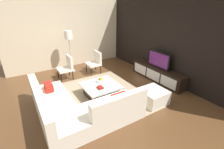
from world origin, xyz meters
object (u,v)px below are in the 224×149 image
at_px(television, 159,60).
at_px(coffee_table, 101,90).
at_px(ottoman, 153,96).
at_px(fruit_bowl, 101,80).
at_px(book_stack, 100,88).
at_px(sectional_couch, 76,108).
at_px(media_console, 157,74).
at_px(accent_chair_near, 67,66).
at_px(floor_lamp, 69,38).
at_px(accent_chair_far, 95,61).

distance_m(television, coffee_table, 2.37).
bearing_deg(ottoman, fruit_bowl, -142.50).
bearing_deg(book_stack, television, 92.80).
relative_size(sectional_couch, ottoman, 3.42).
bearing_deg(ottoman, coffee_table, -135.42).
distance_m(media_console, accent_chair_near, 3.35).
bearing_deg(floor_lamp, book_stack, -0.70).
distance_m(sectional_couch, book_stack, 0.97).
relative_size(television, accent_chair_far, 1.11).
bearing_deg(accent_chair_far, floor_lamp, -139.89).
relative_size(media_console, fruit_bowl, 8.05).
bearing_deg(fruit_bowl, book_stack, -29.75).
xyz_separation_m(ottoman, fruit_bowl, (-1.29, -0.99, 0.23)).
bearing_deg(television, accent_chair_far, -139.09).
xyz_separation_m(accent_chair_near, book_stack, (2.01, 0.33, -0.07)).
xyz_separation_m(fruit_bowl, book_stack, (0.40, -0.23, -0.01)).
bearing_deg(sectional_couch, media_console, 98.74).
xyz_separation_m(sectional_couch, accent_chair_far, (-2.36, 1.69, 0.21)).
bearing_deg(sectional_couch, television, 98.74).
bearing_deg(book_stack, fruit_bowl, 150.25).
relative_size(coffee_table, accent_chair_near, 1.19).
height_order(television, floor_lamp, floor_lamp).
height_order(ottoman, fruit_bowl, fruit_bowl).
distance_m(fruit_bowl, accent_chair_far, 1.68).
height_order(sectional_couch, coffee_table, sectional_couch).
height_order(fruit_bowl, book_stack, fruit_bowl).
height_order(accent_chair_near, accent_chair_far, same).
bearing_deg(sectional_couch, coffee_table, 121.26).
bearing_deg(ottoman, book_stack, -126.13).
bearing_deg(television, media_console, -90.00).
height_order(accent_chair_near, floor_lamp, floor_lamp).
bearing_deg(coffee_table, media_console, 87.51).
height_order(coffee_table, accent_chair_far, accent_chair_far).
height_order(television, accent_chair_far, television).
height_order(floor_lamp, ottoman, floor_lamp).
bearing_deg(accent_chair_far, coffee_table, -32.02).
bearing_deg(fruit_bowl, accent_chair_near, -160.90).
bearing_deg(fruit_bowl, media_console, 82.70).
bearing_deg(floor_lamp, coffee_table, 2.25).
xyz_separation_m(ottoman, book_stack, (-0.89, -1.22, 0.22)).
xyz_separation_m(television, floor_lamp, (-2.50, -2.39, 0.61)).
xyz_separation_m(coffee_table, fruit_bowl, (-0.18, 0.10, 0.23)).
height_order(sectional_couch, book_stack, sectional_couch).
bearing_deg(accent_chair_far, television, 30.48).
bearing_deg(book_stack, sectional_couch, -66.04).
distance_m(sectional_couch, ottoman, 2.15).
bearing_deg(television, floor_lamp, -136.26).
distance_m(ottoman, accent_chair_far, 2.90).
bearing_deg(coffee_table, book_stack, -29.99).
relative_size(television, accent_chair_near, 1.11).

